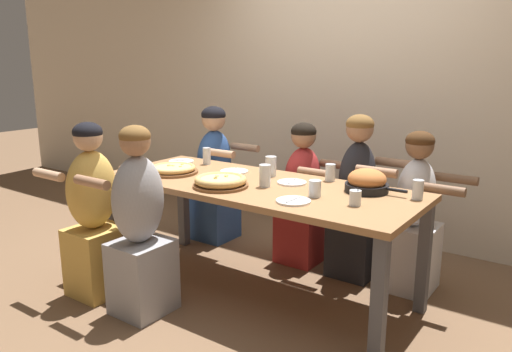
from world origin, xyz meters
TOP-DOWN VIEW (x-y plane):
  - ground_plane at (0.00, 0.00)m, footprint 18.00×18.00m
  - restaurant_back_panel at (0.00, 1.52)m, footprint 10.00×0.06m
  - dining_table at (0.00, 0.00)m, footprint 2.16×0.85m
  - pizza_board_main at (-0.66, -0.10)m, footprint 0.36×0.36m
  - pizza_board_second at (-0.13, -0.21)m, footprint 0.36×0.36m
  - skillet_bowl at (0.68, 0.22)m, footprint 0.39×0.27m
  - empty_plate_a at (-0.32, 0.18)m, footprint 0.20×0.20m
  - empty_plate_b at (0.43, -0.23)m, footprint 0.20×0.20m
  - empty_plate_c at (-0.89, 0.22)m, footprint 0.20×0.20m
  - empty_plate_d at (0.19, 0.14)m, footprint 0.19×0.19m
  - cocktail_glass_blue at (0.75, -0.09)m, footprint 0.07×0.07m
  - drinking_glass_a at (0.37, 0.35)m, footprint 0.07×0.07m
  - drinking_glass_b at (-0.67, 0.28)m, footprint 0.06×0.06m
  - drinking_glass_c at (0.10, -0.04)m, footprint 0.07×0.07m
  - drinking_glass_d at (0.99, 0.23)m, footprint 0.06×0.06m
  - drinking_glass_e at (0.48, -0.06)m, footprint 0.07×0.07m
  - drinking_glass_f at (-0.04, 0.23)m, footprint 0.08×0.08m
  - diner_near_midleft at (-0.42, -0.65)m, footprint 0.51×0.40m
  - diner_far_midright at (0.44, 0.65)m, footprint 0.51×0.40m
  - diner_far_right at (0.86, 0.65)m, footprint 0.51×0.40m
  - diner_far_left at (-0.90, 0.65)m, footprint 0.51×0.40m
  - diner_far_center at (-0.01, 0.65)m, footprint 0.51×0.40m
  - diner_near_left at (-0.87, -0.65)m, footprint 0.51×0.40m

SIDE VIEW (x-z plane):
  - ground_plane at x=0.00m, z-range 0.00..0.00m
  - diner_far_center at x=-0.01m, z-range -0.05..1.05m
  - diner_far_right at x=0.86m, z-range -0.05..1.06m
  - diner_near_left at x=-0.87m, z-range -0.05..1.12m
  - diner_near_midleft at x=-0.42m, z-range -0.05..1.14m
  - diner_far_midright at x=0.44m, z-range -0.05..1.14m
  - diner_far_left at x=-0.90m, z-range -0.04..1.14m
  - dining_table at x=0.00m, z-range 0.30..1.07m
  - empty_plate_a at x=-0.32m, z-range 0.76..0.78m
  - empty_plate_b at x=0.43m, z-range 0.76..0.78m
  - empty_plate_c at x=-0.89m, z-range 0.76..0.78m
  - empty_plate_d at x=0.19m, z-range 0.76..0.78m
  - pizza_board_main at x=-0.66m, z-range 0.77..0.82m
  - pizza_board_second at x=-0.13m, z-range 0.77..0.83m
  - cocktail_glass_blue at x=0.75m, z-range 0.75..0.86m
  - drinking_glass_e at x=0.48m, z-range 0.76..0.86m
  - drinking_glass_a at x=0.37m, z-range 0.76..0.87m
  - drinking_glass_b at x=-0.67m, z-range 0.76..0.89m
  - drinking_glass_d at x=0.99m, z-range 0.77..0.88m
  - drinking_glass_f at x=-0.04m, z-range 0.76..0.90m
  - skillet_bowl at x=0.68m, z-range 0.75..0.90m
  - drinking_glass_c at x=0.10m, z-range 0.76..0.90m
  - restaurant_back_panel at x=0.00m, z-range 0.00..3.20m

